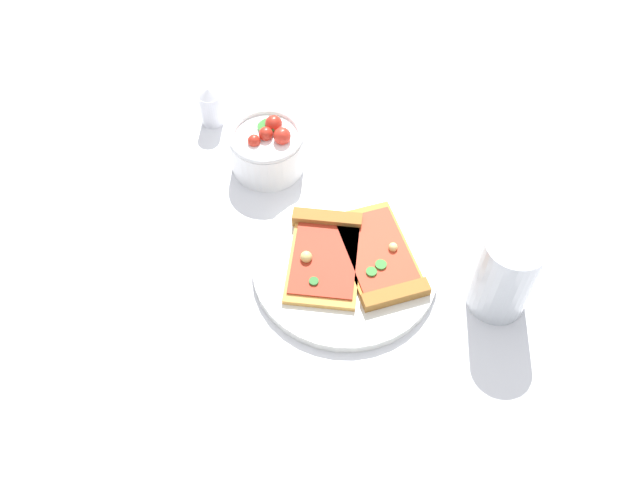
# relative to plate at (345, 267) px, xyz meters

# --- Properties ---
(ground_plane) EXTENTS (2.40, 2.40, 0.00)m
(ground_plane) POSITION_rel_plate_xyz_m (0.02, 0.02, -0.01)
(ground_plane) COLOR silver
(ground_plane) RESTS_ON ground
(plate) EXTENTS (0.25, 0.25, 0.01)m
(plate) POSITION_rel_plate_xyz_m (0.00, 0.00, 0.00)
(plate) COLOR silver
(plate) RESTS_ON ground_plane
(pizza_slice_near) EXTENTS (0.18, 0.16, 0.02)m
(pizza_slice_near) POSITION_rel_plate_xyz_m (0.03, 0.02, 0.01)
(pizza_slice_near) COLOR gold
(pizza_slice_near) RESTS_ON plate
(pizza_slice_far) EXTENTS (0.17, 0.11, 0.02)m
(pizza_slice_far) POSITION_rel_plate_xyz_m (-0.02, -0.04, 0.01)
(pizza_slice_far) COLOR gold
(pizza_slice_far) RESTS_ON plate
(salad_bowl) EXTENTS (0.11, 0.11, 0.08)m
(salad_bowl) POSITION_rel_plate_xyz_m (0.22, 0.01, 0.03)
(salad_bowl) COLOR white
(salad_bowl) RESTS_ON ground_plane
(soda_glass) EXTENTS (0.08, 0.08, 0.13)m
(soda_glass) POSITION_rel_plate_xyz_m (-0.13, -0.15, 0.05)
(soda_glass) COLOR silver
(soda_glass) RESTS_ON ground_plane
(pepper_shaker) EXTENTS (0.03, 0.03, 0.07)m
(pepper_shaker) POSITION_rel_plate_xyz_m (0.34, 0.05, 0.03)
(pepper_shaker) COLOR silver
(pepper_shaker) RESTS_ON ground_plane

